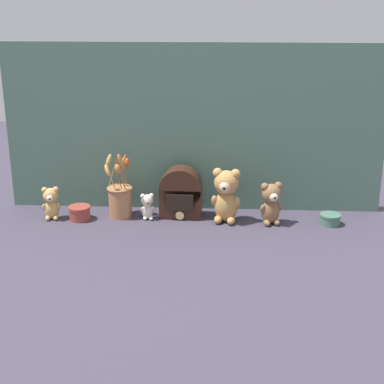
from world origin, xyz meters
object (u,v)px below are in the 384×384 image
at_px(teddy_bear_small, 51,202).
at_px(teddy_bear_medium, 271,203).
at_px(teddy_bear_tiny, 147,206).
at_px(flower_vase, 120,197).
at_px(teddy_bear_large, 226,194).
at_px(decorative_tin_short, 80,213).
at_px(vintage_radio, 181,194).
at_px(decorative_tin_tall, 330,219).

bearing_deg(teddy_bear_small, teddy_bear_medium, -0.32).
distance_m(teddy_bear_tiny, flower_vase, 0.13).
xyz_separation_m(teddy_bear_large, decorative_tin_short, (-0.65, -0.01, -0.10)).
bearing_deg(teddy_bear_tiny, vintage_radio, 16.34).
height_order(teddy_bear_large, decorative_tin_short, teddy_bear_large).
distance_m(teddy_bear_large, teddy_bear_medium, 0.20).
xyz_separation_m(teddy_bear_medium, vintage_radio, (-0.40, 0.07, 0.01)).
distance_m(teddy_bear_tiny, vintage_radio, 0.16).
height_order(teddy_bear_medium, teddy_bear_small, teddy_bear_medium).
distance_m(teddy_bear_tiny, decorative_tin_tall, 0.81).
relative_size(teddy_bear_medium, teddy_bear_tiny, 1.58).
bearing_deg(teddy_bear_large, teddy_bear_small, -179.24).
distance_m(teddy_bear_large, decorative_tin_short, 0.66).
bearing_deg(teddy_bear_small, decorative_tin_short, 0.13).
distance_m(vintage_radio, decorative_tin_tall, 0.67).
xyz_separation_m(teddy_bear_tiny, decorative_tin_tall, (0.81, -0.02, -0.04)).
bearing_deg(teddy_bear_tiny, teddy_bear_large, -1.89).
height_order(teddy_bear_small, vintage_radio, vintage_radio).
relative_size(teddy_bear_large, flower_vase, 0.78).
bearing_deg(teddy_bear_tiny, decorative_tin_short, -175.92).
height_order(vintage_radio, decorative_tin_short, vintage_radio).
bearing_deg(flower_vase, teddy_bear_medium, -4.46).
bearing_deg(flower_vase, teddy_bear_tiny, -11.26).
height_order(flower_vase, vintage_radio, flower_vase).
relative_size(teddy_bear_small, teddy_bear_tiny, 1.26).
bearing_deg(decorative_tin_tall, teddy_bear_medium, -178.84).
xyz_separation_m(teddy_bear_tiny, decorative_tin_short, (-0.30, -0.02, -0.03)).
height_order(teddy_bear_large, teddy_bear_medium, teddy_bear_large).
height_order(teddy_bear_medium, flower_vase, flower_vase).
xyz_separation_m(decorative_tin_tall, decorative_tin_short, (-1.11, 0.00, 0.01)).
xyz_separation_m(teddy_bear_small, flower_vase, (0.30, 0.05, 0.01)).
bearing_deg(decorative_tin_tall, decorative_tin_short, 179.98).
bearing_deg(teddy_bear_medium, teddy_bear_large, 175.39).
xyz_separation_m(teddy_bear_large, teddy_bear_tiny, (-0.35, 0.01, -0.06)).
xyz_separation_m(teddy_bear_small, decorative_tin_short, (0.13, 0.00, -0.05)).
distance_m(flower_vase, vintage_radio, 0.27).
relative_size(teddy_bear_medium, teddy_bear_small, 1.26).
relative_size(flower_vase, decorative_tin_short, 3.16).
relative_size(flower_vase, vintage_radio, 1.35).
bearing_deg(teddy_bear_large, vintage_radio, 164.93).
bearing_deg(teddy_bear_medium, flower_vase, 175.54).
bearing_deg(teddy_bear_small, teddy_bear_tiny, 2.92).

